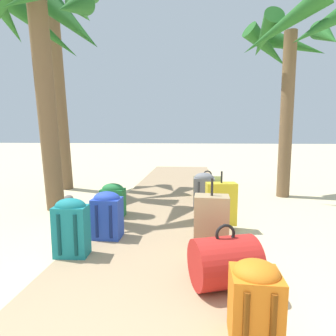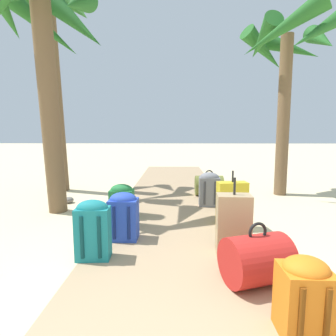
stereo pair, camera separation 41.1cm
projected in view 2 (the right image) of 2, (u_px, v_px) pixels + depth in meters
The scene contains 15 objects.
ground_plane at pixel (174, 211), 4.44m from camera, with size 60.00×60.00×0.00m, color beige.
boardwalk at pixel (174, 196), 5.32m from camera, with size 1.83×8.86×0.08m, color tan.
backpack_orange at pixel (304, 295), 1.57m from camera, with size 0.28×0.27×0.49m.
suitcase_yellow at pixel (232, 203), 3.57m from camera, with size 0.41×0.23×0.72m.
backpack_grey at pixel (209, 188), 4.44m from camera, with size 0.34×0.27×0.57m.
backpack_green at pixel (122, 200), 3.81m from camera, with size 0.34×0.24×0.49m.
suitcase_tan at pixel (233, 225), 2.64m from camera, with size 0.34×0.23×0.78m.
duffel_bag_red at pixel (256, 259), 2.13m from camera, with size 0.59×0.53×0.51m.
duffel_bag_olive at pixel (209, 185), 5.20m from camera, with size 0.54×0.39×0.50m.
backpack_teal at pixel (93, 228), 2.54m from camera, with size 0.33×0.23×0.58m.
backpack_blue at pixel (123, 215), 3.02m from camera, with size 0.33×0.27×0.55m.
palm_tree_near_left at pixel (46, 31), 3.99m from camera, with size 2.08×2.18×3.71m.
palm_tree_far_right at pixel (290, 53), 5.20m from camera, with size 2.17×2.16×3.63m.
palm_tree_far_left at pixel (50, 20), 5.41m from camera, with size 1.90×1.87×4.54m.
rock_left_far at pixel (69, 200), 4.94m from camera, with size 0.17×0.18×0.12m, color slate.
Camera 2 is at (-0.02, -0.77, 1.29)m, focal length 28.40 mm.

